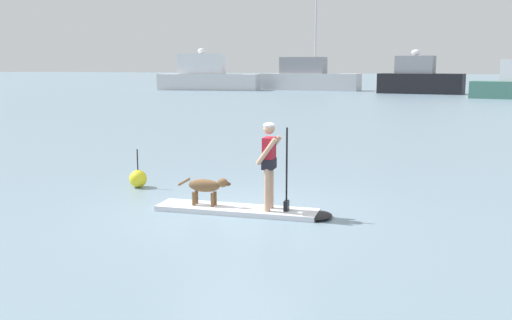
% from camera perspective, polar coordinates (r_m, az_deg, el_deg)
% --- Properties ---
extents(ground_plane, '(400.00, 400.00, 0.00)m').
position_cam_1_polar(ground_plane, '(11.50, -1.92, -5.18)').
color(ground_plane, gray).
extents(paddleboard, '(3.58, 1.12, 0.10)m').
position_cam_1_polar(paddleboard, '(11.42, -0.82, -5.02)').
color(paddleboard, silver).
rests_on(paddleboard, ground_plane).
extents(person_paddler, '(0.63, 0.52, 1.71)m').
position_cam_1_polar(person_paddler, '(11.09, 1.38, 0.02)').
color(person_paddler, tan).
rests_on(person_paddler, paddleboard).
extents(dog, '(1.13, 0.30, 0.57)m').
position_cam_1_polar(dog, '(11.59, -4.92, -2.62)').
color(dog, brown).
rests_on(dog, paddleboard).
extents(moored_boat_far_starboard, '(12.32, 4.90, 4.89)m').
position_cam_1_polar(moored_boat_far_starboard, '(69.19, -4.91, 8.23)').
color(moored_boat_far_starboard, silver).
rests_on(moored_boat_far_starboard, ground_plane).
extents(moored_boat_outer, '(11.67, 3.28, 11.46)m').
position_cam_1_polar(moored_boat_outer, '(68.83, 5.22, 8.13)').
color(moored_boat_outer, silver).
rests_on(moored_boat_outer, ground_plane).
extents(moored_boat_starboard, '(8.66, 3.51, 4.52)m').
position_cam_1_polar(moored_boat_starboard, '(62.58, 15.87, 7.71)').
color(moored_boat_starboard, black).
rests_on(moored_boat_starboard, ground_plane).
extents(marker_buoy, '(0.42, 0.42, 0.92)m').
position_cam_1_polar(marker_buoy, '(14.03, -11.59, -1.81)').
color(marker_buoy, yellow).
rests_on(marker_buoy, ground_plane).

